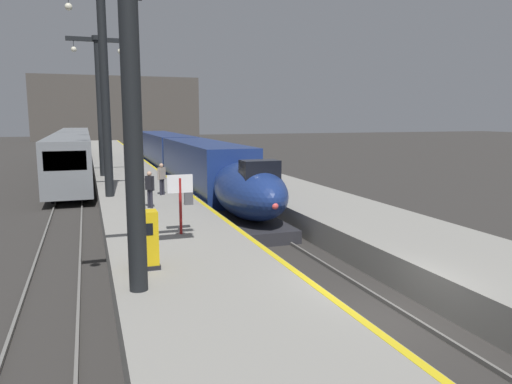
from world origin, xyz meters
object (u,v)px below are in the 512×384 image
(rolling_suitcase, at_px, (189,198))
(departure_info_board, at_px, (180,192))
(passenger_near_edge, at_px, (150,187))
(ticket_machine_yellow, at_px, (145,242))
(station_column_mid, at_px, (104,76))
(highspeed_train_main, at_px, (185,160))
(station_column_far, at_px, (99,93))
(passenger_mid_platform, at_px, (162,176))
(regional_train_adjacent, at_px, (73,151))
(station_column_near, at_px, (132,41))

(rolling_suitcase, xyz_separation_m, departure_info_board, (-1.41, -5.62, 1.20))
(passenger_near_edge, relative_size, ticket_machine_yellow, 1.06)
(station_column_mid, relative_size, ticket_machine_yellow, 6.46)
(highspeed_train_main, xyz_separation_m, departure_info_board, (-3.89, -19.25, 0.63))
(station_column_far, distance_m, passenger_mid_platform, 11.27)
(highspeed_train_main, distance_m, station_column_far, 7.64)
(station_column_mid, bearing_deg, passenger_mid_platform, -8.86)
(station_column_far, height_order, ticket_machine_yellow, station_column_far)
(highspeed_train_main, distance_m, passenger_near_edge, 14.54)
(station_column_mid, height_order, passenger_near_edge, station_column_mid)
(regional_train_adjacent, xyz_separation_m, ticket_machine_yellow, (2.55, -33.82, -0.34))
(rolling_suitcase, bearing_deg, station_column_mid, 132.31)
(station_column_near, xyz_separation_m, station_column_far, (-0.05, 24.11, -0.07))
(rolling_suitcase, bearing_deg, highspeed_train_main, 79.67)
(station_column_far, xyz_separation_m, departure_info_board, (2.01, -18.84, -4.20))
(station_column_mid, relative_size, departure_info_board, 4.87)
(regional_train_adjacent, relative_size, passenger_near_edge, 21.66)
(highspeed_train_main, xyz_separation_m, passenger_mid_platform, (-3.24, -10.29, 0.11))
(passenger_mid_platform, bearing_deg, station_column_mid, 171.14)
(station_column_mid, xyz_separation_m, station_column_far, (-0.00, 9.47, -0.42))
(regional_train_adjacent, bearing_deg, passenger_mid_platform, -77.12)
(station_column_mid, bearing_deg, regional_train_adjacent, 96.02)
(passenger_mid_platform, xyz_separation_m, departure_info_board, (-0.66, -8.96, 0.52))
(station_column_near, bearing_deg, passenger_near_edge, 81.77)
(highspeed_train_main, bearing_deg, station_column_mid, -120.85)
(regional_train_adjacent, bearing_deg, ticket_machine_yellow, -85.69)
(highspeed_train_main, height_order, regional_train_adjacent, regional_train_adjacent)
(passenger_mid_platform, distance_m, rolling_suitcase, 3.49)
(station_column_mid, height_order, ticket_machine_yellow, station_column_mid)
(ticket_machine_yellow, relative_size, departure_info_board, 0.75)
(station_column_near, xyz_separation_m, station_column_mid, (-0.05, 14.64, 0.35))
(highspeed_train_main, bearing_deg, passenger_near_edge, -107.23)
(passenger_near_edge, bearing_deg, rolling_suitcase, 7.87)
(regional_train_adjacent, height_order, station_column_near, station_column_near)
(departure_info_board, bearing_deg, ticket_machine_yellow, -114.71)
(rolling_suitcase, bearing_deg, station_column_near, -107.15)
(regional_train_adjacent, bearing_deg, station_column_mid, -83.98)
(station_column_mid, bearing_deg, highspeed_train_main, 59.15)
(regional_train_adjacent, relative_size, rolling_suitcase, 37.27)
(station_column_near, height_order, ticket_machine_yellow, station_column_near)
(station_column_near, relative_size, ticket_machine_yellow, 5.93)
(highspeed_train_main, height_order, station_column_mid, station_column_mid)
(station_column_far, height_order, passenger_near_edge, station_column_far)
(departure_info_board, bearing_deg, station_column_mid, 102.08)
(regional_train_adjacent, bearing_deg, highspeed_train_main, -53.56)
(station_column_far, bearing_deg, passenger_mid_platform, -74.92)
(station_column_near, height_order, station_column_mid, station_column_mid)
(station_column_near, relative_size, passenger_near_edge, 5.61)
(passenger_mid_platform, relative_size, departure_info_board, 0.80)
(highspeed_train_main, distance_m, station_column_mid, 12.65)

